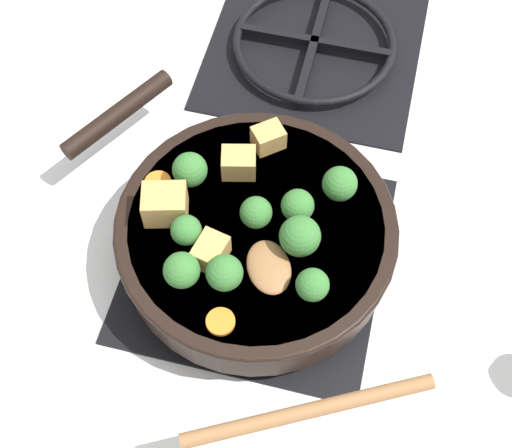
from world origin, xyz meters
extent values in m
plane|color=silver|center=(0.00, 0.00, 0.00)|extent=(2.40, 2.40, 0.00)
cube|color=black|center=(0.00, 0.00, 0.00)|extent=(0.31, 0.31, 0.01)
torus|color=black|center=(0.00, 0.00, 0.02)|extent=(0.24, 0.24, 0.01)
cube|color=black|center=(0.00, 0.00, 0.02)|extent=(0.01, 0.23, 0.01)
cube|color=black|center=(0.00, 0.00, 0.02)|extent=(0.23, 0.01, 0.01)
cube|color=black|center=(0.00, 0.36, 0.00)|extent=(0.31, 0.31, 0.01)
torus|color=black|center=(0.00, 0.36, 0.02)|extent=(0.24, 0.24, 0.01)
cube|color=black|center=(0.00, 0.36, 0.02)|extent=(0.01, 0.23, 0.01)
cube|color=black|center=(0.00, 0.36, 0.02)|extent=(0.23, 0.01, 0.01)
cylinder|color=black|center=(0.00, 0.00, 0.06)|extent=(0.32, 0.32, 0.06)
cylinder|color=brown|center=(0.00, 0.00, 0.06)|extent=(0.30, 0.30, 0.05)
torus|color=black|center=(0.00, 0.00, 0.08)|extent=(0.33, 0.33, 0.01)
cylinder|color=black|center=(-0.21, 0.12, 0.07)|extent=(0.11, 0.16, 0.02)
ellipsoid|color=olive|center=(0.03, -0.05, 0.09)|extent=(0.07, 0.08, 0.01)
cylinder|color=olive|center=(0.10, -0.20, 0.09)|extent=(0.24, 0.13, 0.02)
cube|color=tan|center=(-0.01, 0.11, 0.10)|extent=(0.05, 0.05, 0.03)
cube|color=tan|center=(-0.04, -0.06, 0.10)|extent=(0.04, 0.04, 0.03)
cube|color=tan|center=(-0.10, -0.01, 0.11)|extent=(0.06, 0.05, 0.04)
cube|color=tan|center=(-0.04, 0.07, 0.10)|extent=(0.05, 0.04, 0.03)
cylinder|color=#709956|center=(0.04, 0.02, 0.09)|extent=(0.01, 0.01, 0.01)
sphere|color=#387533|center=(0.04, 0.02, 0.11)|extent=(0.04, 0.04, 0.04)
cylinder|color=#709956|center=(0.05, -0.02, 0.09)|extent=(0.01, 0.01, 0.01)
sphere|color=#387533|center=(0.05, -0.02, 0.12)|extent=(0.05, 0.05, 0.05)
cylinder|color=#709956|center=(0.00, 0.00, 0.09)|extent=(0.01, 0.01, 0.01)
sphere|color=#387533|center=(0.00, 0.00, 0.11)|extent=(0.04, 0.04, 0.04)
cylinder|color=#709956|center=(-0.09, 0.04, 0.09)|extent=(0.01, 0.01, 0.01)
sphere|color=#387533|center=(-0.09, 0.04, 0.11)|extent=(0.04, 0.04, 0.04)
cylinder|color=#709956|center=(0.08, 0.06, 0.09)|extent=(0.01, 0.01, 0.01)
sphere|color=#387533|center=(0.08, 0.06, 0.11)|extent=(0.04, 0.04, 0.04)
cylinder|color=#709956|center=(-0.07, -0.04, 0.09)|extent=(0.01, 0.01, 0.01)
sphere|color=#387533|center=(-0.07, -0.04, 0.11)|extent=(0.03, 0.03, 0.03)
cylinder|color=#709956|center=(-0.06, -0.09, 0.09)|extent=(0.01, 0.01, 0.01)
sphere|color=#387533|center=(-0.06, -0.09, 0.11)|extent=(0.04, 0.04, 0.04)
cylinder|color=#709956|center=(0.08, -0.07, 0.09)|extent=(0.01, 0.01, 0.01)
sphere|color=#387533|center=(0.08, -0.07, 0.11)|extent=(0.04, 0.04, 0.04)
cylinder|color=#709956|center=(-0.01, -0.08, 0.09)|extent=(0.01, 0.01, 0.01)
sphere|color=#387533|center=(-0.01, -0.08, 0.11)|extent=(0.04, 0.04, 0.04)
cylinder|color=orange|center=(-0.01, -0.13, 0.09)|extent=(0.03, 0.03, 0.01)
cylinder|color=orange|center=(-0.13, 0.03, 0.09)|extent=(0.03, 0.03, 0.01)
camera|label=1|loc=(0.10, -0.40, 0.79)|focal=50.00mm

